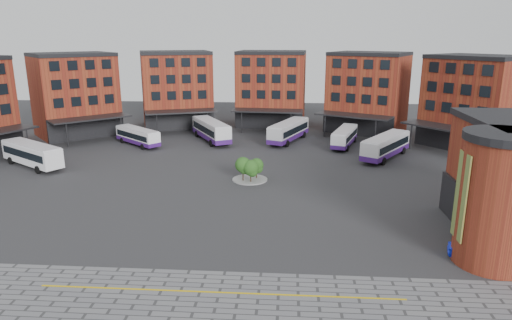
# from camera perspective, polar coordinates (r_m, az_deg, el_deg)

# --- Properties ---
(ground) EXTENTS (160.00, 160.00, 0.00)m
(ground) POSITION_cam_1_polar(r_m,az_deg,el_deg) (46.29, -4.50, -7.00)
(ground) COLOR #28282B
(ground) RESTS_ON ground
(yellow_line) EXTENTS (26.00, 0.15, 0.02)m
(yellow_line) POSITION_cam_1_polar(r_m,az_deg,el_deg) (33.63, -4.60, -16.16)
(yellow_line) COLOR gold
(yellow_line) RESTS_ON paving_zone
(main_building) EXTENTS (94.14, 42.48, 14.60)m
(main_building) POSITION_cam_1_polar(r_m,az_deg,el_deg) (82.01, -4.02, 8.08)
(main_building) COLOR maroon
(main_building) RESTS_ON ground
(tree_island) EXTENTS (4.40, 4.40, 3.10)m
(tree_island) POSITION_cam_1_polar(r_m,az_deg,el_deg) (56.35, -0.77, -1.00)
(tree_island) COLOR gray
(tree_island) RESTS_ON ground
(bus_a) EXTENTS (11.13, 8.55, 3.27)m
(bus_a) POSITION_cam_1_polar(r_m,az_deg,el_deg) (69.64, -26.22, 0.78)
(bus_a) COLOR white
(bus_a) RESTS_ON ground
(bus_b) EXTENTS (9.11, 8.35, 2.83)m
(bus_b) POSITION_cam_1_polar(r_m,az_deg,el_deg) (77.41, -14.57, 2.91)
(bus_b) COLOR white
(bus_b) RESTS_ON ground
(bus_c) EXTENTS (8.39, 12.23, 3.49)m
(bus_c) POSITION_cam_1_polar(r_m,az_deg,el_deg) (78.37, -5.64, 3.75)
(bus_c) COLOR silver
(bus_c) RESTS_ON ground
(bus_d) EXTENTS (7.13, 12.14, 3.38)m
(bus_d) POSITION_cam_1_polar(r_m,az_deg,el_deg) (77.85, 4.10, 3.66)
(bus_d) COLOR silver
(bus_d) RESTS_ON ground
(bus_e) EXTENTS (5.40, 10.52, 2.90)m
(bus_e) POSITION_cam_1_polar(r_m,az_deg,el_deg) (75.81, 11.00, 2.90)
(bus_e) COLOR white
(bus_e) RESTS_ON ground
(bus_f) EXTENTS (8.90, 11.45, 3.36)m
(bus_f) POSITION_cam_1_polar(r_m,az_deg,el_deg) (69.70, 15.91, 1.71)
(bus_f) COLOR silver
(bus_f) RESTS_ON ground
(blue_car) EXTENTS (4.26, 2.41, 1.33)m
(blue_car) POSITION_cam_1_polar(r_m,az_deg,el_deg) (41.53, 25.67, -10.29)
(blue_car) COLOR #0E1DB7
(blue_car) RESTS_ON ground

